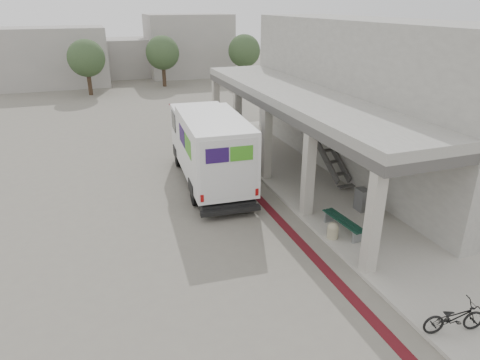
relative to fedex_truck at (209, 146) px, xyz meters
name	(u,v)px	position (x,y,z in m)	size (l,w,h in m)	color
ground	(260,231)	(0.48, -4.94, -1.76)	(120.00, 120.00, 0.00)	#6B655C
bike_lane_stripe	(265,204)	(1.48, -2.94, -1.75)	(0.35, 40.00, 0.01)	#4E0F16
sidewalk	(355,213)	(4.48, -4.94, -1.70)	(4.40, 28.00, 0.12)	#9D988D
transit_building	(359,100)	(7.31, -0.44, 1.64)	(7.60, 17.00, 7.00)	gray
distant_backdrop	(107,54)	(-2.37, 30.94, 0.94)	(28.00, 10.00, 6.50)	gray
tree_left	(86,58)	(-4.52, 23.06, 1.42)	(3.20, 3.20, 4.80)	#38281C
tree_mid	(163,53)	(2.48, 25.06, 1.42)	(3.20, 3.20, 4.80)	#38281C
tree_right	(244,51)	(10.48, 24.06, 1.42)	(3.20, 3.20, 4.80)	#38281C
fedex_truck	(209,146)	(0.00, 0.00, 0.00)	(2.90, 7.88, 3.30)	black
bench	(343,223)	(3.15, -6.15, -1.31)	(0.59, 2.00, 0.46)	gray
bollard_near	(333,230)	(2.58, -6.41, -1.35)	(0.38, 0.38, 0.58)	gray
bollard_far	(374,211)	(4.83, -5.63, -1.34)	(0.40, 0.40, 0.59)	tan
utility_cabinet	(362,200)	(4.78, -4.91, -1.20)	(0.40, 0.53, 0.88)	slate
bicycle_black	(454,317)	(2.98, -11.41, -1.22)	(0.56, 1.61, 0.85)	black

